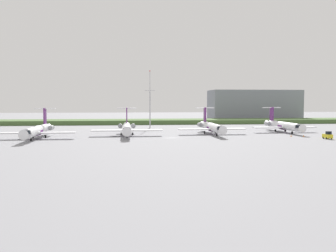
{
  "coord_description": "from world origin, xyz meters",
  "views": [
    {
      "loc": [
        -13.68,
        -112.76,
        10.94
      ],
      "look_at": [
        0.0,
        9.65,
        3.0
      ],
      "focal_mm": 39.73,
      "sensor_mm": 36.0,
      "label": 1
    }
  ],
  "objects_px": {
    "safety_cone_front_marker": "(291,136)",
    "regional_jet_fourth": "(282,125)",
    "regional_jet_third": "(211,127)",
    "regional_jet_second": "(127,128)",
    "regional_jet_nearest": "(38,130)",
    "baggage_tug": "(328,136)",
    "antenna_mast": "(150,104)",
    "safety_cone_mid_marker": "(304,136)"
  },
  "relations": [
    {
      "from": "regional_jet_third",
      "to": "baggage_tug",
      "type": "relative_size",
      "value": 9.69
    },
    {
      "from": "regional_jet_nearest",
      "to": "baggage_tug",
      "type": "bearing_deg",
      "value": -7.14
    },
    {
      "from": "regional_jet_third",
      "to": "baggage_tug",
      "type": "distance_m",
      "value": 36.84
    },
    {
      "from": "regional_jet_fourth",
      "to": "safety_cone_front_marker",
      "type": "height_order",
      "value": "regional_jet_fourth"
    },
    {
      "from": "regional_jet_second",
      "to": "safety_cone_mid_marker",
      "type": "bearing_deg",
      "value": -9.85
    },
    {
      "from": "regional_jet_third",
      "to": "baggage_tug",
      "type": "bearing_deg",
      "value": -33.69
    },
    {
      "from": "regional_jet_third",
      "to": "regional_jet_fourth",
      "type": "xyz_separation_m",
      "value": [
        27.66,
        5.05,
        0.0
      ]
    },
    {
      "from": "antenna_mast",
      "to": "baggage_tug",
      "type": "relative_size",
      "value": 7.57
    },
    {
      "from": "regional_jet_nearest",
      "to": "safety_cone_mid_marker",
      "type": "height_order",
      "value": "regional_jet_nearest"
    },
    {
      "from": "regional_jet_nearest",
      "to": "safety_cone_front_marker",
      "type": "xyz_separation_m",
      "value": [
        78.5,
        -2.48,
        -2.26
      ]
    },
    {
      "from": "regional_jet_fourth",
      "to": "safety_cone_front_marker",
      "type": "distance_m",
      "value": 17.9
    },
    {
      "from": "safety_cone_front_marker",
      "to": "regional_jet_third",
      "type": "bearing_deg",
      "value": 152.34
    },
    {
      "from": "baggage_tug",
      "to": "safety_cone_mid_marker",
      "type": "height_order",
      "value": "baggage_tug"
    },
    {
      "from": "regional_jet_nearest",
      "to": "safety_cone_front_marker",
      "type": "height_order",
      "value": "regional_jet_nearest"
    },
    {
      "from": "regional_jet_second",
      "to": "antenna_mast",
      "type": "bearing_deg",
      "value": 74.57
    },
    {
      "from": "baggage_tug",
      "to": "safety_cone_mid_marker",
      "type": "relative_size",
      "value": 5.82
    },
    {
      "from": "regional_jet_nearest",
      "to": "safety_cone_front_marker",
      "type": "distance_m",
      "value": 78.57
    },
    {
      "from": "baggage_tug",
      "to": "regional_jet_third",
      "type": "bearing_deg",
      "value": 146.31
    },
    {
      "from": "regional_jet_third",
      "to": "safety_cone_front_marker",
      "type": "distance_m",
      "value": 26.2
    },
    {
      "from": "safety_cone_front_marker",
      "to": "regional_jet_fourth",
      "type": "bearing_deg",
      "value": 75.19
    },
    {
      "from": "regional_jet_third",
      "to": "baggage_tug",
      "type": "height_order",
      "value": "regional_jet_third"
    },
    {
      "from": "regional_jet_nearest",
      "to": "regional_jet_second",
      "type": "distance_m",
      "value": 27.47
    },
    {
      "from": "regional_jet_third",
      "to": "antenna_mast",
      "type": "bearing_deg",
      "value": 120.24
    },
    {
      "from": "antenna_mast",
      "to": "regional_jet_fourth",
      "type": "bearing_deg",
      "value": -30.5
    },
    {
      "from": "antenna_mast",
      "to": "baggage_tug",
      "type": "bearing_deg",
      "value": -46.87
    },
    {
      "from": "regional_jet_third",
      "to": "safety_cone_front_marker",
      "type": "bearing_deg",
      "value": -27.66
    },
    {
      "from": "safety_cone_front_marker",
      "to": "regional_jet_nearest",
      "type": "bearing_deg",
      "value": 178.19
    },
    {
      "from": "regional_jet_fourth",
      "to": "antenna_mast",
      "type": "height_order",
      "value": "antenna_mast"
    },
    {
      "from": "regional_jet_second",
      "to": "baggage_tug",
      "type": "distance_m",
      "value": 61.89
    },
    {
      "from": "regional_jet_second",
      "to": "regional_jet_fourth",
      "type": "height_order",
      "value": "same"
    },
    {
      "from": "regional_jet_nearest",
      "to": "regional_jet_third",
      "type": "relative_size",
      "value": 1.0
    },
    {
      "from": "regional_jet_second",
      "to": "regional_jet_nearest",
      "type": "bearing_deg",
      "value": -165.96
    },
    {
      "from": "safety_cone_front_marker",
      "to": "safety_cone_mid_marker",
      "type": "xyz_separation_m",
      "value": [
        3.88,
        -0.53,
        0.0
      ]
    },
    {
      "from": "regional_jet_fourth",
      "to": "regional_jet_second",
      "type": "bearing_deg",
      "value": -171.91
    },
    {
      "from": "antenna_mast",
      "to": "regional_jet_nearest",
      "type": "bearing_deg",
      "value": -130.86
    },
    {
      "from": "regional_jet_second",
      "to": "antenna_mast",
      "type": "xyz_separation_m",
      "value": [
        9.79,
        35.47,
        7.5
      ]
    },
    {
      "from": "antenna_mast",
      "to": "safety_cone_mid_marker",
      "type": "height_order",
      "value": "antenna_mast"
    },
    {
      "from": "safety_cone_front_marker",
      "to": "baggage_tug",
      "type": "bearing_deg",
      "value": -47.86
    },
    {
      "from": "regional_jet_nearest",
      "to": "antenna_mast",
      "type": "xyz_separation_m",
      "value": [
        36.44,
        42.13,
        7.5
      ]
    },
    {
      "from": "regional_jet_third",
      "to": "regional_jet_second",
      "type": "bearing_deg",
      "value": -174.09
    },
    {
      "from": "regional_jet_second",
      "to": "regional_jet_third",
      "type": "height_order",
      "value": "same"
    },
    {
      "from": "regional_jet_nearest",
      "to": "regional_jet_third",
      "type": "xyz_separation_m",
      "value": [
        55.38,
        9.64,
        0.0
      ]
    }
  ]
}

